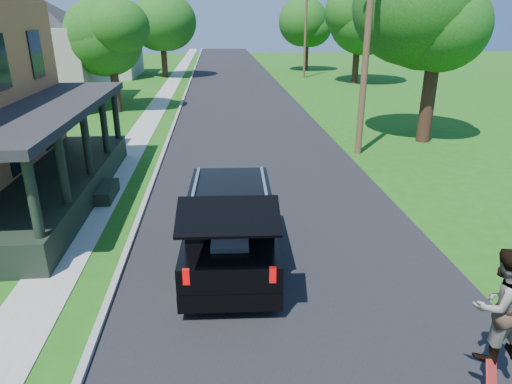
{
  "coord_description": "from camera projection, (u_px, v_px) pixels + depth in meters",
  "views": [
    {
      "loc": [
        -1.64,
        -8.44,
        5.67
      ],
      "look_at": [
        -0.66,
        3.0,
        1.23
      ],
      "focal_mm": 32.0,
      "sensor_mm": 36.0,
      "label": 1
    }
  ],
  "objects": [
    {
      "name": "ground",
      "position": [
        297.0,
        292.0,
        10.01
      ],
      "size": [
        140.0,
        140.0,
        0.0
      ],
      "primitive_type": "plane",
      "color": "#205210",
      "rests_on": "ground"
    },
    {
      "name": "street",
      "position": [
        243.0,
        113.0,
        28.6
      ],
      "size": [
        8.0,
        120.0,
        0.02
      ],
      "primitive_type": "cube",
      "color": "black",
      "rests_on": "ground"
    },
    {
      "name": "curb",
      "position": [
        178.0,
        114.0,
        28.28
      ],
      "size": [
        0.15,
        120.0,
        0.12
      ],
      "primitive_type": "cube",
      "color": "gray",
      "rests_on": "ground"
    },
    {
      "name": "sidewalk",
      "position": [
        153.0,
        114.0,
        28.16
      ],
      "size": [
        1.3,
        120.0,
        0.03
      ],
      "primitive_type": "cube",
      "color": "gray",
      "rests_on": "ground"
    },
    {
      "name": "neighbor_house_mid",
      "position": [
        33.0,
        40.0,
        29.73
      ],
      "size": [
        12.78,
        12.78,
        8.3
      ],
      "color": "#A39E90",
      "rests_on": "ground"
    },
    {
      "name": "neighbor_house_far",
      "position": [
        93.0,
        32.0,
        44.6
      ],
      "size": [
        12.78,
        12.78,
        8.3
      ],
      "color": "#A39E90",
      "rests_on": "ground"
    },
    {
      "name": "black_suv",
      "position": [
        231.0,
        226.0,
        10.95
      ],
      "size": [
        2.25,
        5.42,
        2.49
      ],
      "rotation": [
        0.0,
        0.0,
        -0.04
      ],
      "color": "black",
      "rests_on": "ground"
    },
    {
      "name": "skateboarder",
      "position": [
        499.0,
        305.0,
        6.84
      ],
      "size": [
        1.02,
        0.86,
        1.87
      ],
      "rotation": [
        0.0,
        0.0,
        3.32
      ],
      "color": "black",
      "rests_on": "ground"
    },
    {
      "name": "tree_left_mid",
      "position": [
        109.0,
        29.0,
        27.15
      ],
      "size": [
        5.29,
        5.42,
        7.33
      ],
      "rotation": [
        0.0,
        0.0,
        -0.26
      ],
      "color": "black",
      "rests_on": "ground"
    },
    {
      "name": "tree_left_far",
      "position": [
        161.0,
        15.0,
        43.22
      ],
      "size": [
        6.04,
        6.05,
        8.72
      ],
      "rotation": [
        0.0,
        0.0,
        -0.12
      ],
      "color": "black",
      "rests_on": "ground"
    },
    {
      "name": "tree_right_near",
      "position": [
        438.0,
        15.0,
        20.08
      ],
      "size": [
        6.66,
        6.21,
        8.56
      ],
      "rotation": [
        0.0,
        0.0,
        0.27
      ],
      "color": "black",
      "rests_on": "ground"
    },
    {
      "name": "tree_right_mid",
      "position": [
        359.0,
        13.0,
        39.07
      ],
      "size": [
        7.56,
        7.69,
        9.25
      ],
      "rotation": [
        0.0,
        0.0,
        -0.35
      ],
      "color": "black",
      "rests_on": "ground"
    },
    {
      "name": "tree_right_far",
      "position": [
        307.0,
        23.0,
        49.02
      ],
      "size": [
        6.31,
        6.45,
        7.79
      ],
      "rotation": [
        0.0,
        0.0,
        -0.27
      ],
      "color": "black",
      "rests_on": "ground"
    },
    {
      "name": "utility_pole_near",
      "position": [
        368.0,
        34.0,
        18.33
      ],
      "size": [
        1.69,
        0.29,
        9.69
      ],
      "rotation": [
        0.0,
        0.0,
        -0.05
      ],
      "color": "#503725",
      "rests_on": "ground"
    },
    {
      "name": "utility_pole_far",
      "position": [
        305.0,
        32.0,
        43.48
      ],
      "size": [
        1.4,
        0.44,
        8.3
      ],
      "rotation": [
        0.0,
        0.0,
        0.24
      ],
      "color": "#503725",
      "rests_on": "ground"
    }
  ]
}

